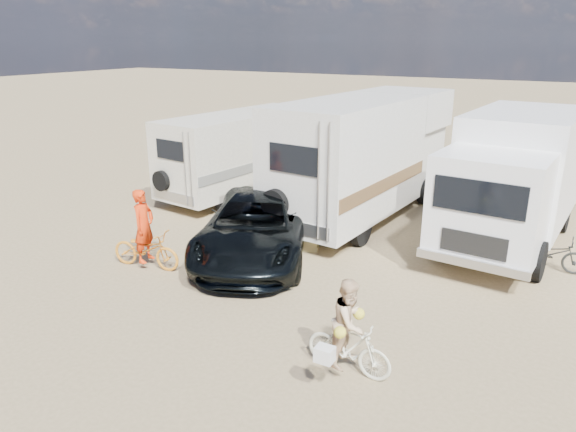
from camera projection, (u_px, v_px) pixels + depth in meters
The scene contains 12 objects.
ground at pixel (229, 320), 10.54m from camera, with size 140.00×140.00×0.00m, color #9A825B.
rv_main at pixel (364, 158), 16.18m from camera, with size 2.54×7.72×3.66m, color white, non-canonical shape.
rv_left at pixel (240, 155), 18.65m from camera, with size 2.13×6.30×2.85m, color silver, non-canonical shape.
box_truck at pixel (512, 182), 13.90m from camera, with size 2.58×6.57×3.47m, color white, non-canonical shape.
dark_suv at pixel (257, 226), 13.49m from camera, with size 2.57×5.57×1.55m, color black.
bike_man at pixel (146, 249), 12.81m from camera, with size 0.62×1.79×0.94m, color orange.
bike_woman at pixel (349, 348), 8.76m from camera, with size 0.43×1.52×0.91m, color beige.
rider_man at pixel (144, 233), 12.68m from camera, with size 0.65×0.43×1.78m, color red.
rider_woman at pixel (349, 332), 8.67m from camera, with size 0.73×0.57×1.51m, color beige.
bike_parked at pixel (550, 253), 12.69m from camera, with size 0.57×1.64×0.86m, color black.
cooler at pixel (278, 244), 13.85m from camera, with size 0.50×0.36×0.40m, color #304D92.
crate at pixel (309, 243), 13.99m from camera, with size 0.46×0.46×0.37m, color #94824F.
Camera 1 is at (5.56, -7.59, 5.30)m, focal length 33.15 mm.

